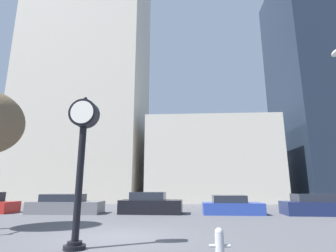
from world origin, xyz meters
TOP-DOWN VIEW (x-y plane):
  - ground_plane at (0.00, 0.00)m, footprint 200.00×200.00m
  - building_tall_tower at (-10.86, 24.00)m, footprint 15.41×12.00m
  - building_storefront_row at (5.58, 24.00)m, footprint 14.90×12.00m
  - building_glass_modern at (21.79, 24.00)m, footprint 12.84×12.00m
  - street_clock at (-0.74, -1.91)m, footprint 0.89×0.62m
  - car_grey at (-5.52, 7.92)m, footprint 4.76×1.93m
  - car_black at (0.13, 8.16)m, footprint 4.13×1.92m
  - car_blue at (5.42, 8.13)m, footprint 3.83×1.88m
  - car_navy at (10.71, 7.93)m, footprint 4.32×2.07m
  - fire_hydrant_near at (3.24, -2.85)m, footprint 0.51×0.22m

SIDE VIEW (x-z plane):
  - ground_plane at x=0.00m, z-range 0.00..0.00m
  - fire_hydrant_near at x=3.24m, z-range 0.01..0.77m
  - car_blue at x=5.42m, z-range -0.09..1.10m
  - car_grey at x=-5.52m, z-range -0.09..1.16m
  - car_navy at x=10.71m, z-range -0.10..1.19m
  - car_black at x=0.13m, z-range -0.10..1.28m
  - street_clock at x=-0.74m, z-range 0.70..5.26m
  - building_storefront_row at x=5.58m, z-range 0.00..9.54m
  - building_glass_modern at x=21.79m, z-range 0.00..30.45m
  - building_tall_tower at x=-10.86m, z-range 0.00..33.67m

